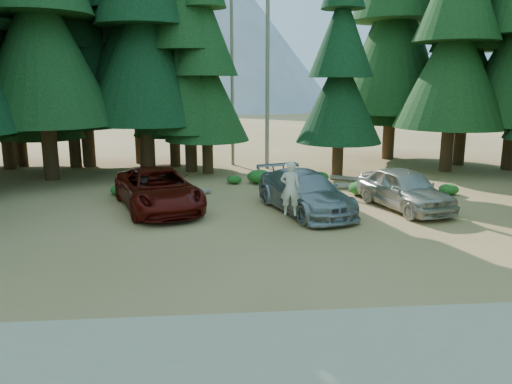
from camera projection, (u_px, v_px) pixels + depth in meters
ground at (291, 245)px, 16.15m from camera, size 160.00×160.00×0.00m
gravel_strip at (343, 349)px, 9.82m from camera, size 26.00×3.50×0.01m
forest_belt_north at (253, 167)px, 30.73m from camera, size 36.00×7.00×22.00m
snag_front at (267, 67)px, 29.01m from camera, size 0.24×0.24×12.00m
snag_back at (232, 84)px, 30.51m from camera, size 0.20×0.20×10.00m
mountain_peak at (210, 42)px, 98.96m from camera, size 48.00×50.00×28.00m
red_pickup at (158, 189)px, 20.48m from camera, size 4.55×6.60×1.68m
silver_minivan_center at (305, 192)px, 20.06m from camera, size 3.86×6.05×1.63m
silver_minivan_right at (404, 189)px, 20.51m from camera, size 3.15×5.26×1.68m
frisbee_player at (290, 188)px, 17.77m from camera, size 0.80×0.62×1.97m
log_left at (172, 195)px, 22.55m from camera, size 3.50×1.76×0.27m
log_mid at (359, 180)px, 26.06m from camera, size 2.73×2.09×0.26m
log_right at (304, 186)px, 24.44m from camera, size 4.43×0.69×0.28m
shrub_far_left at (120, 190)px, 23.21m from camera, size 0.87×0.87×0.48m
shrub_left at (234, 180)px, 25.70m from camera, size 0.77×0.77×0.42m
shrub_center_left at (260, 177)px, 25.79m from camera, size 1.29×1.29×0.71m
shrub_center_right at (272, 190)px, 22.90m from camera, size 0.97×0.97×0.53m
shrub_right at (319, 177)px, 26.07m from camera, size 0.99×0.99×0.55m
shrub_far_right at (361, 188)px, 23.11m from camera, size 1.18×1.18×0.65m
shrub_edge_east at (449, 189)px, 23.24m from camera, size 0.90×0.90×0.49m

